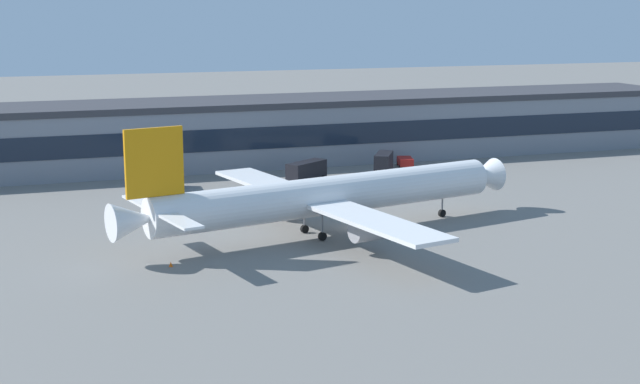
{
  "coord_description": "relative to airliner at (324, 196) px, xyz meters",
  "views": [
    {
      "loc": [
        -42.65,
        -111.52,
        30.02
      ],
      "look_at": [
        -4.29,
        1.77,
        5.0
      ],
      "focal_mm": 49.94,
      "sensor_mm": 36.0,
      "label": 1
    }
  ],
  "objects": [
    {
      "name": "traffic_cone_0",
      "position": [
        -21.84,
        -8.21,
        -5.02
      ],
      "size": [
        0.49,
        0.49,
        0.61
      ],
      "primitive_type": "cone",
      "color": "#F2590C",
      "rests_on": "ground_plane"
    },
    {
      "name": "pushback_tractor",
      "position": [
        31.54,
        44.01,
        -4.28
      ],
      "size": [
        3.8,
        5.33,
        1.75
      ],
      "color": "red",
      "rests_on": "ground_plane"
    },
    {
      "name": "airliner",
      "position": [
        0.0,
        0.0,
        0.0
      ],
      "size": [
        58.82,
        50.88,
        16.13
      ],
      "color": "white",
      "rests_on": "ground_plane"
    },
    {
      "name": "ground_plane",
      "position": [
        5.2,
        2.43,
        -5.33
      ],
      "size": [
        600.0,
        600.0,
        0.0
      ],
      "primitive_type": "plane",
      "color": "slate"
    },
    {
      "name": "terminal_building",
      "position": [
        5.2,
        57.54,
        0.93
      ],
      "size": [
        181.59,
        18.96,
        12.48
      ],
      "color": "gray",
      "rests_on": "ground_plane"
    },
    {
      "name": "catering_truck",
      "position": [
        23.96,
        36.57,
        -3.03
      ],
      "size": [
        5.89,
        7.53,
        4.15
      ],
      "color": "black",
      "rests_on": "ground_plane"
    },
    {
      "name": "fuel_truck",
      "position": [
        9.66,
        37.18,
        -3.44
      ],
      "size": [
        8.5,
        7.08,
        3.35
      ],
      "color": "black",
      "rests_on": "ground_plane"
    },
    {
      "name": "stair_truck",
      "position": [
        -14.67,
        36.97,
        -3.35
      ],
      "size": [
        2.69,
        6.11,
        3.55
      ],
      "color": "#2651A5",
      "rests_on": "ground_plane"
    }
  ]
}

